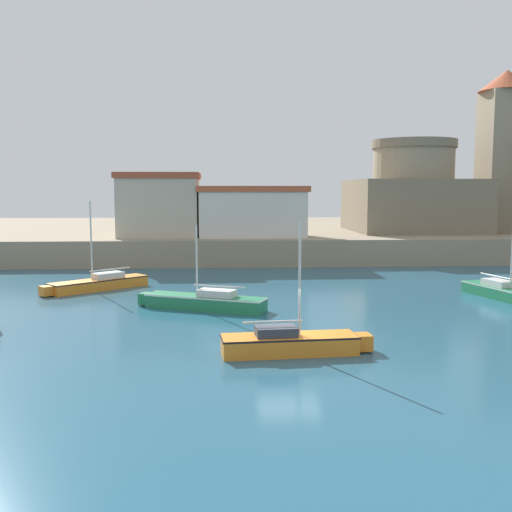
{
  "coord_description": "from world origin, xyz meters",
  "views": [
    {
      "loc": [
        -2.65,
        -23.07,
        6.21
      ],
      "look_at": [
        -0.46,
        14.84,
        2.0
      ],
      "focal_mm": 42.0,
      "sensor_mm": 36.0,
      "label": 1
    }
  ],
  "objects_px": {
    "sailboat_orange_5": "(98,283)",
    "fortress": "(412,197)",
    "harbor_shed_near_wharf": "(159,204)",
    "sailboat_green_1": "(506,292)",
    "harbor_shed_mid_row": "(252,211)",
    "sailboat_orange_3": "(292,342)",
    "sailboat_green_0": "(204,301)"
  },
  "relations": [
    {
      "from": "sailboat_orange_5",
      "to": "fortress",
      "type": "distance_m",
      "value": 33.65
    },
    {
      "from": "harbor_shed_mid_row",
      "to": "sailboat_orange_5",
      "type": "bearing_deg",
      "value": -126.74
    },
    {
      "from": "sailboat_orange_3",
      "to": "harbor_shed_mid_row",
      "type": "relative_size",
      "value": 0.62
    },
    {
      "from": "sailboat_orange_5",
      "to": "fortress",
      "type": "bearing_deg",
      "value": 37.56
    },
    {
      "from": "sailboat_green_1",
      "to": "harbor_shed_mid_row",
      "type": "bearing_deg",
      "value": 125.88
    },
    {
      "from": "sailboat_orange_3",
      "to": "fortress",
      "type": "height_order",
      "value": "fortress"
    },
    {
      "from": "sailboat_orange_5",
      "to": "harbor_shed_mid_row",
      "type": "xyz_separation_m",
      "value": [
        10.37,
        13.89,
        3.96
      ]
    },
    {
      "from": "sailboat_green_0",
      "to": "harbor_shed_mid_row",
      "type": "bearing_deg",
      "value": 80.08
    },
    {
      "from": "harbor_shed_mid_row",
      "to": "sailboat_green_1",
      "type": "bearing_deg",
      "value": -54.12
    },
    {
      "from": "sailboat_green_0",
      "to": "sailboat_orange_5",
      "type": "bearing_deg",
      "value": 135.81
    },
    {
      "from": "sailboat_orange_3",
      "to": "harbor_shed_near_wharf",
      "type": "xyz_separation_m",
      "value": [
        -7.98,
        30.14,
        4.5
      ]
    },
    {
      "from": "sailboat_green_1",
      "to": "harbor_shed_mid_row",
      "type": "height_order",
      "value": "harbor_shed_mid_row"
    },
    {
      "from": "sailboat_green_1",
      "to": "sailboat_orange_3",
      "type": "distance_m",
      "value": 17.15
    },
    {
      "from": "fortress",
      "to": "harbor_shed_mid_row",
      "type": "height_order",
      "value": "fortress"
    },
    {
      "from": "sailboat_orange_5",
      "to": "fortress",
      "type": "xyz_separation_m",
      "value": [
        26.37,
        20.27,
        5.11
      ]
    },
    {
      "from": "sailboat_orange_5",
      "to": "fortress",
      "type": "height_order",
      "value": "fortress"
    },
    {
      "from": "fortress",
      "to": "harbor_shed_near_wharf",
      "type": "relative_size",
      "value": 1.67
    },
    {
      "from": "sailboat_green_1",
      "to": "sailboat_orange_5",
      "type": "bearing_deg",
      "value": 168.78
    },
    {
      "from": "sailboat_green_1",
      "to": "harbor_shed_near_wharf",
      "type": "xyz_separation_m",
      "value": [
        -21.47,
        19.55,
        4.52
      ]
    },
    {
      "from": "sailboat_orange_3",
      "to": "fortress",
      "type": "bearing_deg",
      "value": 65.77
    },
    {
      "from": "fortress",
      "to": "harbor_shed_mid_row",
      "type": "xyz_separation_m",
      "value": [
        -16.0,
        -6.38,
        -1.15
      ]
    },
    {
      "from": "sailboat_orange_5",
      "to": "fortress",
      "type": "relative_size",
      "value": 0.51
    },
    {
      "from": "sailboat_green_1",
      "to": "harbor_shed_mid_row",
      "type": "xyz_separation_m",
      "value": [
        -13.47,
        18.62,
        3.96
      ]
    },
    {
      "from": "harbor_shed_near_wharf",
      "to": "sailboat_green_1",
      "type": "bearing_deg",
      "value": -42.32
    },
    {
      "from": "sailboat_green_1",
      "to": "harbor_shed_near_wharf",
      "type": "height_order",
      "value": "harbor_shed_near_wharf"
    },
    {
      "from": "sailboat_green_0",
      "to": "fortress",
      "type": "bearing_deg",
      "value": 53.91
    },
    {
      "from": "harbor_shed_near_wharf",
      "to": "harbor_shed_mid_row",
      "type": "relative_size",
      "value": 0.74
    },
    {
      "from": "sailboat_orange_5",
      "to": "harbor_shed_near_wharf",
      "type": "height_order",
      "value": "harbor_shed_near_wharf"
    },
    {
      "from": "sailboat_green_0",
      "to": "fortress",
      "type": "relative_size",
      "value": 0.59
    },
    {
      "from": "sailboat_orange_3",
      "to": "fortress",
      "type": "relative_size",
      "value": 0.5
    },
    {
      "from": "sailboat_orange_3",
      "to": "harbor_shed_mid_row",
      "type": "distance_m",
      "value": 29.47
    },
    {
      "from": "fortress",
      "to": "sailboat_orange_3",
      "type": "bearing_deg",
      "value": -114.23
    }
  ]
}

